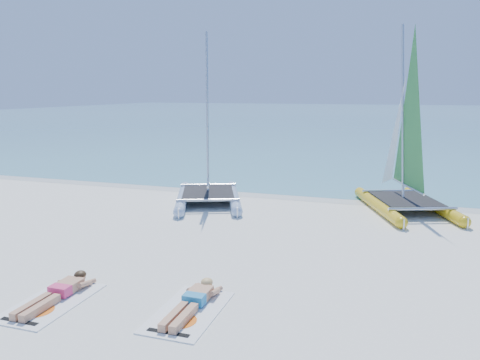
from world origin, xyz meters
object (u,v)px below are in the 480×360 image
object	(u,v)px
catamaran_yellow	(404,149)
sunbather_b	(193,301)
towel_b	(189,312)
towel_a	(52,302)
sunbather_a	(59,292)
catamaran_blue	(208,150)

from	to	relation	value
catamaran_yellow	sunbather_b	xyz separation A→B (m)	(-3.41, -8.47, -1.73)
catamaran_yellow	towel_b	xyz separation A→B (m)	(-3.41, -8.67, -1.84)
towel_a	sunbather_a	size ratio (longest dim) A/B	1.07
towel_a	sunbather_a	xyz separation A→B (m)	(0.00, 0.19, 0.11)
catamaran_blue	sunbather_b	bearing A→B (deg)	-91.74
catamaran_yellow	sunbather_b	distance (m)	9.29
catamaran_yellow	towel_b	distance (m)	9.49
catamaran_blue	catamaran_yellow	size ratio (longest dim) A/B	0.98
sunbather_a	sunbather_b	size ratio (longest dim) A/B	1.00
towel_b	sunbather_a	bearing A→B (deg)	-174.66
towel_a	sunbather_b	xyz separation A→B (m)	(2.42, 0.61, 0.11)
catamaran_yellow	sunbather_a	xyz separation A→B (m)	(-5.83, -8.89, -1.73)
sunbather_a	towel_b	size ratio (longest dim) A/B	0.93
catamaran_blue	towel_b	xyz separation A→B (m)	(2.64, -7.42, -1.71)
sunbather_a	towel_b	world-z (taller)	sunbather_a
towel_a	sunbather_b	world-z (taller)	sunbather_b
catamaran_blue	towel_a	xyz separation A→B (m)	(0.22, -7.84, -1.71)
catamaran_yellow	sunbather_b	bearing A→B (deg)	-132.41
sunbather_b	sunbather_a	bearing A→B (deg)	-170.19
catamaran_blue	sunbather_a	world-z (taller)	catamaran_blue
towel_a	towel_b	xyz separation A→B (m)	(2.42, 0.42, 0.00)
catamaran_blue	sunbather_a	size ratio (longest dim) A/B	3.34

